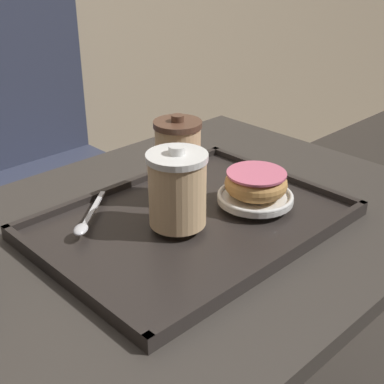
{
  "coord_description": "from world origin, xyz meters",
  "views": [
    {
      "loc": [
        -0.51,
        -0.58,
        1.15
      ],
      "look_at": [
        0.03,
        -0.03,
        0.77
      ],
      "focal_mm": 50.0,
      "sensor_mm": 36.0,
      "label": 1
    }
  ],
  "objects_px": {
    "coffee_cup_front": "(177,189)",
    "spoon": "(85,222)",
    "donut_chocolate_glazed": "(256,183)",
    "coffee_cup_rear": "(178,158)"
  },
  "relations": [
    {
      "from": "coffee_cup_front",
      "to": "coffee_cup_rear",
      "type": "xyz_separation_m",
      "value": [
        0.07,
        0.08,
        0.01
      ]
    },
    {
      "from": "coffee_cup_rear",
      "to": "spoon",
      "type": "height_order",
      "value": "coffee_cup_rear"
    },
    {
      "from": "coffee_cup_front",
      "to": "spoon",
      "type": "xyz_separation_m",
      "value": [
        -0.11,
        0.1,
        -0.06
      ]
    },
    {
      "from": "coffee_cup_rear",
      "to": "coffee_cup_front",
      "type": "bearing_deg",
      "value": -133.4
    },
    {
      "from": "donut_chocolate_glazed",
      "to": "spoon",
      "type": "distance_m",
      "value": 0.29
    },
    {
      "from": "coffee_cup_front",
      "to": "donut_chocolate_glazed",
      "type": "relative_size",
      "value": 1.22
    },
    {
      "from": "donut_chocolate_glazed",
      "to": "spoon",
      "type": "bearing_deg",
      "value": 152.79
    },
    {
      "from": "coffee_cup_front",
      "to": "coffee_cup_rear",
      "type": "distance_m",
      "value": 0.11
    },
    {
      "from": "coffee_cup_rear",
      "to": "donut_chocolate_glazed",
      "type": "bearing_deg",
      "value": -56.57
    },
    {
      "from": "donut_chocolate_glazed",
      "to": "spoon",
      "type": "xyz_separation_m",
      "value": [
        -0.26,
        0.13,
        -0.03
      ]
    }
  ]
}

